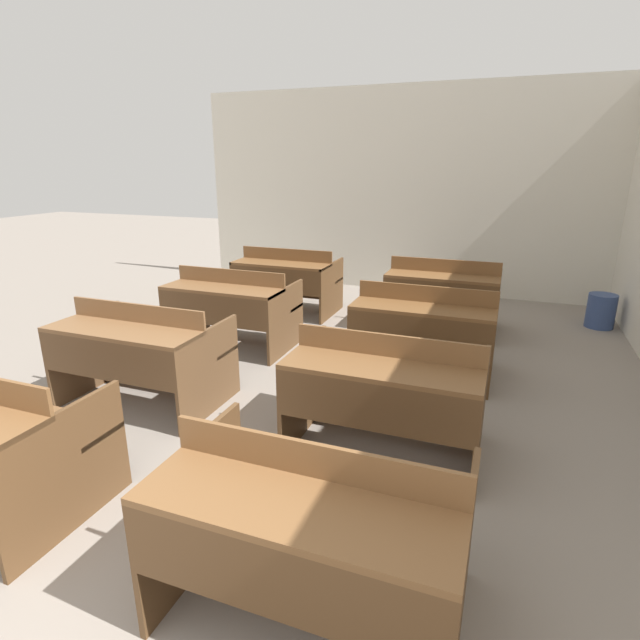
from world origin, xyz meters
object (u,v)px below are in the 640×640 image
object	(u,v)px
bench_second_left	(140,350)
bench_third_right	(424,326)
bench_third_left	(231,305)
bench_back_left	(287,278)
bench_front_right	(312,525)
bench_second_right	(386,389)
bench_back_right	(443,292)
wastepaper_bin	(601,311)

from	to	relation	value
bench_second_left	bench_third_right	size ratio (longest dim) A/B	1.00
bench_second_left	bench_third_left	xyz separation A→B (m)	(0.01, 1.37, 0.00)
bench_third_left	bench_back_left	distance (m)	1.34
bench_front_right	bench_third_right	world-z (taller)	same
bench_second_left	bench_second_right	distance (m)	1.95
bench_back_left	bench_second_right	bearing A→B (deg)	-54.63
bench_third_right	bench_back_left	bearing A→B (deg)	145.32
bench_second_left	bench_front_right	bearing A→B (deg)	-34.42
bench_third_left	bench_back_left	bearing A→B (deg)	89.65
bench_second_right	bench_back_right	xyz separation A→B (m)	(-0.00, 2.70, 0.00)
bench_back_left	bench_back_right	distance (m)	1.94
bench_front_right	bench_second_left	world-z (taller)	same
bench_back_right	bench_second_right	bearing A→B (deg)	-89.99
bench_second_left	bench_back_right	world-z (taller)	same
bench_third_left	bench_third_right	world-z (taller)	same
bench_second_right	bench_third_right	size ratio (longest dim) A/B	1.00
bench_back_right	bench_third_left	bearing A→B (deg)	-145.90
bench_front_right	bench_back_left	xyz separation A→B (m)	(-1.95, 4.06, 0.00)
bench_second_left	bench_third_left	distance (m)	1.37
bench_second_left	bench_second_right	world-z (taller)	same
bench_third_right	bench_second_left	bearing A→B (deg)	-145.20
bench_second_right	bench_third_left	xyz separation A→B (m)	(-1.94, 1.38, 0.00)
bench_third_left	bench_third_right	xyz separation A→B (m)	(1.96, -0.00, 0.00)
bench_second_left	bench_second_right	xyz separation A→B (m)	(1.95, -0.01, 0.00)
bench_third_right	bench_back_right	size ratio (longest dim) A/B	1.00
bench_third_left	wastepaper_bin	bearing A→B (deg)	29.36
bench_third_left	bench_back_right	world-z (taller)	same
bench_third_left	bench_back_left	size ratio (longest dim) A/B	1.00
bench_front_right	bench_back_left	world-z (taller)	same
bench_front_right	wastepaper_bin	size ratio (longest dim) A/B	3.07
bench_back_left	bench_back_right	xyz separation A→B (m)	(1.94, -0.03, 0.00)
bench_second_right	bench_third_left	bearing A→B (deg)	144.57
bench_front_right	bench_second_left	xyz separation A→B (m)	(-1.97, 1.35, 0.00)
bench_second_left	wastepaper_bin	size ratio (longest dim) A/B	3.07
bench_second_left	bench_third_right	xyz separation A→B (m)	(1.96, 1.36, 0.00)
bench_third_left	wastepaper_bin	world-z (taller)	bench_third_left
bench_front_right	bench_third_right	bearing A→B (deg)	90.12
bench_front_right	bench_second_left	bearing A→B (deg)	145.58
bench_front_right	bench_second_right	xyz separation A→B (m)	(-0.02, 1.33, 0.00)
bench_second_left	bench_third_right	bearing A→B (deg)	34.80
bench_second_left	bench_back_right	size ratio (longest dim) A/B	1.00
bench_back_left	wastepaper_bin	world-z (taller)	bench_back_left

